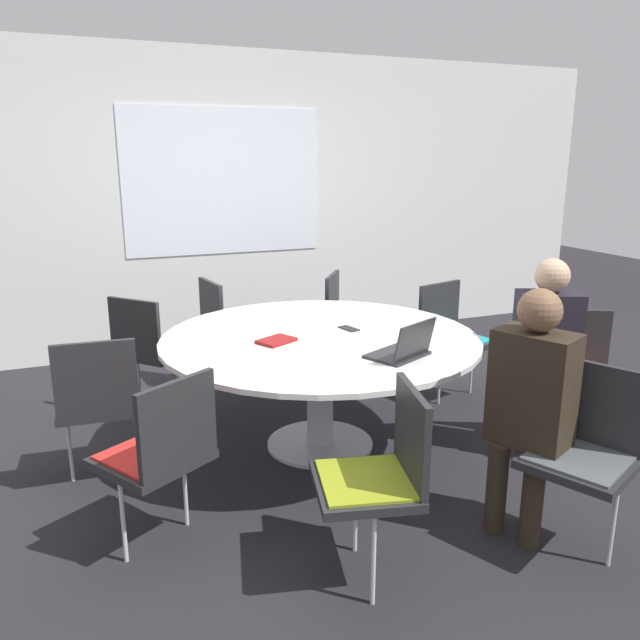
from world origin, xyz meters
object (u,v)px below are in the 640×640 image
(chair_0, at_px, (585,443))
(chair_1, at_px, (580,370))
(chair_2, at_px, (451,331))
(chair_8, at_px, (381,468))
(chair_4, at_px, (227,323))
(laptop, at_px, (404,349))
(person_0, at_px, (531,395))
(cell_phone, at_px, (349,329))
(chair_7, at_px, (161,447))
(spiral_notebook, at_px, (276,341))
(person_1, at_px, (547,343))
(chair_5, at_px, (149,344))
(chair_6, at_px, (99,396))
(chair_3, at_px, (347,317))

(chair_0, relative_size, chair_1, 1.00)
(chair_2, bearing_deg, chair_8, 33.40)
(chair_0, height_order, chair_4, same)
(chair_1, distance_m, laptop, 1.23)
(chair_1, xyz_separation_m, person_0, (-0.91, -0.61, 0.19))
(cell_phone, bearing_deg, person_0, -75.82)
(chair_7, distance_m, spiral_notebook, 1.07)
(person_1, bearing_deg, chair_0, 85.11)
(chair_2, relative_size, person_0, 0.71)
(chair_7, height_order, spiral_notebook, chair_7)
(chair_0, xyz_separation_m, chair_5, (-1.64, 2.33, 0.00))
(chair_0, distance_m, chair_4, 2.86)
(chair_2, distance_m, chair_6, 2.54)
(chair_4, height_order, chair_5, same)
(chair_8, height_order, laptop, laptop)
(chair_8, bearing_deg, cell_phone, -5.45)
(chair_3, xyz_separation_m, cell_phone, (-0.46, -1.02, 0.21))
(chair_1, distance_m, cell_phone, 1.44)
(person_1, bearing_deg, chair_5, -9.93)
(person_0, height_order, laptop, person_0)
(person_0, relative_size, person_1, 1.00)
(person_0, relative_size, cell_phone, 7.94)
(chair_2, relative_size, laptop, 2.16)
(chair_2, bearing_deg, chair_4, -45.24)
(chair_1, xyz_separation_m, chair_4, (-1.73, 1.89, 0.00))
(chair_6, bearing_deg, chair_7, -69.36)
(chair_1, xyz_separation_m, laptop, (-1.20, 0.06, 0.26))
(chair_3, relative_size, cell_phone, 5.64)
(chair_3, bearing_deg, person_0, 31.88)
(chair_3, height_order, chair_4, same)
(person_0, bearing_deg, spiral_notebook, 10.09)
(chair_7, xyz_separation_m, cell_phone, (1.29, 0.80, 0.21))
(chair_2, height_order, laptop, laptop)
(chair_3, xyz_separation_m, laptop, (-0.42, -1.66, 0.26))
(laptop, bearing_deg, chair_6, -45.66)
(chair_0, xyz_separation_m, chair_2, (0.49, 1.82, 0.00))
(chair_3, height_order, spiral_notebook, chair_3)
(chair_2, height_order, chair_3, same)
(chair_6, relative_size, cell_phone, 5.64)
(chair_3, height_order, person_0, person_0)
(chair_6, distance_m, chair_8, 1.67)
(chair_0, xyz_separation_m, chair_4, (-1.00, 2.68, 0.00))
(person_0, bearing_deg, chair_3, -28.16)
(person_1, bearing_deg, chair_7, 28.78)
(chair_7, distance_m, chair_8, 0.99)
(chair_4, distance_m, chair_5, 0.73)
(chair_1, height_order, chair_2, same)
(chair_6, bearing_deg, person_1, -9.81)
(chair_2, distance_m, chair_7, 2.56)
(chair_3, distance_m, laptop, 1.73)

